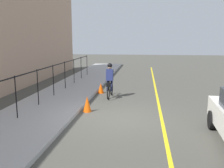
# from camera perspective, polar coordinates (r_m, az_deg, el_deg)

# --- Properties ---
(ground_plane) EXTENTS (80.00, 80.00, 0.00)m
(ground_plane) POSITION_cam_1_polar(r_m,az_deg,el_deg) (9.84, 1.94, -7.85)
(ground_plane) COLOR #47453E
(lane_line_centre) EXTENTS (36.00, 0.12, 0.01)m
(lane_line_centre) POSITION_cam_1_polar(r_m,az_deg,el_deg) (9.83, 11.36, -8.06)
(lane_line_centre) COLOR yellow
(lane_line_centre) RESTS_ON ground
(sidewalk) EXTENTS (40.00, 3.20, 0.15)m
(sidewalk) POSITION_cam_1_polar(r_m,az_deg,el_deg) (10.68, -16.64, -6.40)
(sidewalk) COLOR #A9A6A4
(sidewalk) RESTS_ON ground
(iron_fence) EXTENTS (19.12, 0.04, 1.60)m
(iron_fence) POSITION_cam_1_polar(r_m,az_deg,el_deg) (11.46, -16.77, 1.21)
(iron_fence) COLOR black
(iron_fence) RESTS_ON sidewalk
(cyclist_lead) EXTENTS (1.71, 0.37, 1.83)m
(cyclist_lead) POSITION_cam_1_polar(r_m,az_deg,el_deg) (13.04, -0.52, 0.80)
(cyclist_lead) COLOR black
(cyclist_lead) RESTS_ON ground
(traffic_cone_near) EXTENTS (0.36, 0.36, 0.68)m
(traffic_cone_near) POSITION_cam_1_polar(r_m,az_deg,el_deg) (10.64, -5.71, -4.58)
(traffic_cone_near) COLOR #EE550B
(traffic_cone_near) RESTS_ON ground
(traffic_cone_far) EXTENTS (0.36, 0.36, 0.59)m
(traffic_cone_far) POSITION_cam_1_polar(r_m,az_deg,el_deg) (14.23, -2.58, -0.94)
(traffic_cone_far) COLOR #FC5104
(traffic_cone_far) RESTS_ON ground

